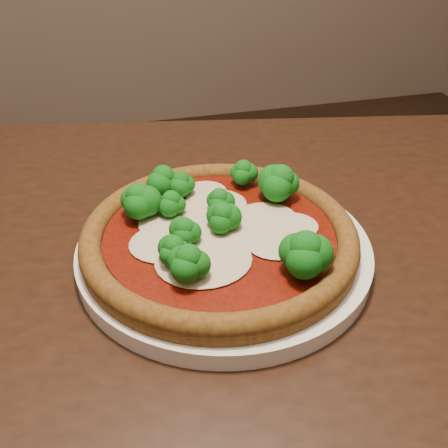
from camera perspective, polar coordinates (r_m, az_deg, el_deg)
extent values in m
cube|color=black|center=(0.51, -3.06, -7.11)|extent=(1.33, 0.99, 0.04)
cylinder|color=white|center=(0.51, 0.00, -2.87)|extent=(0.30, 0.30, 0.02)
cylinder|color=brown|center=(0.50, -0.52, -1.76)|extent=(0.27, 0.27, 0.01)
torus|color=brown|center=(0.50, -0.53, -1.10)|extent=(0.27, 0.27, 0.02)
cylinder|color=#691005|center=(0.50, -0.53, -1.05)|extent=(0.23, 0.23, 0.00)
ellipsoid|color=beige|center=(0.50, 7.70, -0.22)|extent=(0.06, 0.05, 0.00)
ellipsoid|color=beige|center=(0.46, -2.35, -4.09)|extent=(0.09, 0.08, 0.01)
ellipsoid|color=beige|center=(0.51, -5.75, 0.22)|extent=(0.07, 0.07, 0.01)
ellipsoid|color=beige|center=(0.48, 6.17, -2.08)|extent=(0.06, 0.06, 0.00)
ellipsoid|color=beige|center=(0.53, -1.11, 2.25)|extent=(0.07, 0.06, 0.01)
ellipsoid|color=beige|center=(0.56, -2.29, 3.79)|extent=(0.05, 0.05, 0.00)
ellipsoid|color=beige|center=(0.50, -1.43, -0.61)|extent=(0.11, 0.10, 0.01)
ellipsoid|color=beige|center=(0.48, -6.59, -2.09)|extent=(0.07, 0.07, 0.01)
ellipsoid|color=beige|center=(0.51, 4.65, 0.64)|extent=(0.07, 0.06, 0.01)
ellipsoid|color=#15831B|center=(0.47, -4.54, -0.64)|extent=(0.03, 0.03, 0.03)
ellipsoid|color=#15831B|center=(0.54, -4.94, 4.83)|extent=(0.04, 0.04, 0.03)
ellipsoid|color=#15831B|center=(0.56, 2.23, 6.15)|extent=(0.04, 0.04, 0.03)
ellipsoid|color=#15831B|center=(0.48, -0.15, 0.98)|extent=(0.04, 0.04, 0.03)
ellipsoid|color=#15831B|center=(0.51, -9.73, 2.93)|extent=(0.04, 0.04, 0.04)
ellipsoid|color=#15831B|center=(0.42, -4.06, -4.12)|extent=(0.04, 0.04, 0.04)
ellipsoid|color=#15831B|center=(0.51, -0.54, 2.85)|extent=(0.03, 0.03, 0.03)
ellipsoid|color=#15831B|center=(0.54, 6.48, 5.01)|extent=(0.05, 0.05, 0.04)
ellipsoid|color=#15831B|center=(0.44, -5.80, -2.76)|extent=(0.03, 0.03, 0.03)
ellipsoid|color=#15831B|center=(0.51, -6.01, 2.59)|extent=(0.03, 0.03, 0.03)
ellipsoid|color=#15831B|center=(0.43, 9.28, -2.97)|extent=(0.05, 0.05, 0.04)
ellipsoid|color=#15831B|center=(0.55, -6.96, 5.20)|extent=(0.04, 0.04, 0.04)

